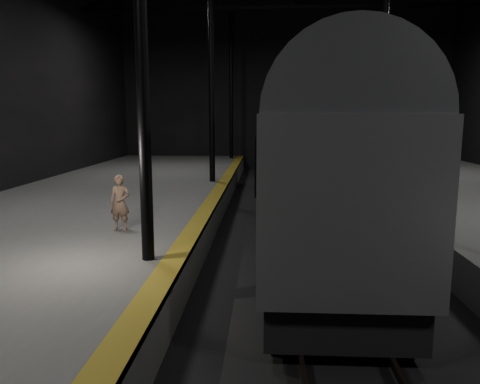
{
  "coord_description": "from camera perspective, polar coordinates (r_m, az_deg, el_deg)",
  "views": [
    {
      "loc": [
        -1.31,
        -13.49,
        4.02
      ],
      "look_at": [
        -2.0,
        -1.14,
        2.0
      ],
      "focal_mm": 35.0,
      "sensor_mm": 36.0,
      "label": 1
    }
  ],
  "objects": [
    {
      "name": "track",
      "position": [
        14.12,
        8.46,
        -7.09
      ],
      "size": [
        2.4,
        43.0,
        0.24
      ],
      "color": "#3F3328",
      "rests_on": "ground"
    },
    {
      "name": "ground",
      "position": [
        14.14,
        8.45,
        -7.35
      ],
      "size": [
        44.0,
        44.0,
        0.0
      ],
      "primitive_type": "plane",
      "color": "black",
      "rests_on": "ground"
    },
    {
      "name": "tactile_strip",
      "position": [
        13.96,
        -4.87,
        -3.24
      ],
      "size": [
        0.5,
        43.8,
        0.01
      ],
      "primitive_type": "cube",
      "color": "olive",
      "rests_on": "platform_left"
    },
    {
      "name": "woman",
      "position": [
        12.79,
        -14.43,
        -1.27
      ],
      "size": [
        0.56,
        0.39,
        1.49
      ],
      "primitive_type": "imported",
      "rotation": [
        0.0,
        0.0,
        -0.06
      ],
      "color": "#916D58",
      "rests_on": "platform_left"
    },
    {
      "name": "train",
      "position": [
        16.87,
        7.68,
        5.67
      ],
      "size": [
        3.0,
        20.01,
        5.35
      ],
      "color": "#AAACB2",
      "rests_on": "ground"
    },
    {
      "name": "platform_left",
      "position": [
        15.25,
        -20.92,
        -4.69
      ],
      "size": [
        9.0,
        43.8,
        1.0
      ],
      "primitive_type": "cube",
      "color": "#545351",
      "rests_on": "ground"
    }
  ]
}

